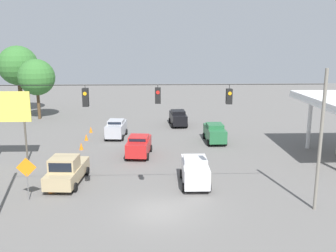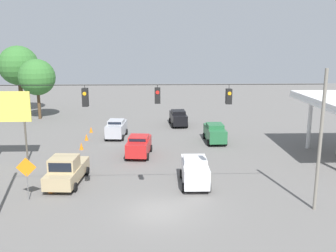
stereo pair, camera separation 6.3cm
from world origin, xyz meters
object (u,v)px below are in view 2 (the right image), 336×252
(overhead_signal_span, at_px, (156,127))
(sedan_red_withflow_mid, at_px, (139,145))
(sedan_white_crossing_near, at_px, (195,171))
(tree_horizon_right, at_px, (19,66))
(pickup_truck_tan_parked_shoulder, at_px, (67,170))
(roadside_billboard, at_px, (6,111))
(sedan_black_oncoming_deep, at_px, (178,118))
(traffic_cone_farthest, at_px, (91,130))
(traffic_cone_third, at_px, (71,157))
(work_zone_sign, at_px, (26,171))
(tree_horizon_left, at_px, (37,77))
(traffic_cone_nearest, at_px, (51,188))
(sedan_green_oncoming_far, at_px, (215,133))
(traffic_cone_fifth, at_px, (86,137))
(traffic_cone_second, at_px, (62,170))
(traffic_cone_fourth, at_px, (81,146))
(sedan_silver_withflow_far, at_px, (116,128))

(overhead_signal_span, bearing_deg, sedan_red_withflow_mid, -82.44)
(sedan_white_crossing_near, distance_m, tree_horizon_right, 36.50)
(sedan_red_withflow_mid, relative_size, pickup_truck_tan_parked_shoulder, 0.80)
(roadside_billboard, bearing_deg, sedan_black_oncoming_deep, -138.21)
(overhead_signal_span, height_order, traffic_cone_farthest, overhead_signal_span)
(traffic_cone_third, relative_size, work_zone_sign, 0.24)
(sedan_white_crossing_near, xyz_separation_m, tree_horizon_left, (17.96, -24.09, 4.41))
(sedan_white_crossing_near, bearing_deg, sedan_black_oncoming_deep, -90.17)
(traffic_cone_third, bearing_deg, traffic_cone_nearest, 91.22)
(sedan_red_withflow_mid, bearing_deg, sedan_green_oncoming_far, -149.46)
(traffic_cone_third, bearing_deg, traffic_cone_farthest, -90.10)
(traffic_cone_fifth, distance_m, roadside_billboard, 9.38)
(sedan_white_crossing_near, relative_size, work_zone_sign, 1.45)
(sedan_red_withflow_mid, relative_size, sedan_black_oncoming_deep, 0.94)
(traffic_cone_second, height_order, tree_horizon_left, tree_horizon_left)
(traffic_cone_fourth, height_order, traffic_cone_farthest, same)
(sedan_red_withflow_mid, distance_m, traffic_cone_farthest, 10.68)
(sedan_black_oncoming_deep, distance_m, traffic_cone_second, 19.73)
(tree_horizon_left, bearing_deg, traffic_cone_fifth, 125.35)
(pickup_truck_tan_parked_shoulder, relative_size, work_zone_sign, 1.83)
(sedan_black_oncoming_deep, bearing_deg, traffic_cone_nearest, 64.29)
(traffic_cone_third, relative_size, traffic_cone_fourth, 1.00)
(sedan_white_crossing_near, xyz_separation_m, pickup_truck_tan_parked_shoulder, (9.09, -0.54, -0.07))
(traffic_cone_nearest, xyz_separation_m, traffic_cone_third, (0.14, -6.76, 0.00))
(traffic_cone_farthest, height_order, work_zone_sign, work_zone_sign)
(traffic_cone_third, xyz_separation_m, traffic_cone_fifth, (-0.11, -6.96, 0.00))
(sedan_silver_withflow_far, relative_size, traffic_cone_nearest, 6.07)
(tree_horizon_left, distance_m, tree_horizon_right, 6.14)
(traffic_cone_third, xyz_separation_m, traffic_cone_farthest, (-0.02, -10.40, 0.00))
(traffic_cone_third, distance_m, traffic_cone_fourth, 3.54)
(pickup_truck_tan_parked_shoulder, distance_m, roadside_billboard, 8.71)
(sedan_white_crossing_near, xyz_separation_m, traffic_cone_fourth, (9.72, -9.22, -0.70))
(traffic_cone_fifth, bearing_deg, pickup_truck_tan_parked_shoulder, 93.59)
(roadside_billboard, height_order, tree_horizon_right, tree_horizon_right)
(pickup_truck_tan_parked_shoulder, distance_m, traffic_cone_fifth, 12.15)
(overhead_signal_span, relative_size, sedan_silver_withflow_far, 4.64)
(sedan_black_oncoming_deep, xyz_separation_m, traffic_cone_farthest, (10.00, 3.35, -0.62))
(overhead_signal_span, xyz_separation_m, traffic_cone_farthest, (7.24, -20.36, -4.84))
(sedan_red_withflow_mid, xyz_separation_m, traffic_cone_second, (5.68, 4.69, -0.61))
(sedan_green_oncoming_far, distance_m, tree_horizon_left, 25.07)
(sedan_black_oncoming_deep, distance_m, roadside_billboard, 20.54)
(pickup_truck_tan_parked_shoulder, distance_m, traffic_cone_fourth, 8.73)
(sedan_white_crossing_near, distance_m, sedan_green_oncoming_far, 11.96)
(overhead_signal_span, relative_size, tree_horizon_left, 2.45)
(overhead_signal_span, distance_m, traffic_cone_second, 10.94)
(sedan_silver_withflow_far, xyz_separation_m, traffic_cone_second, (3.03, 11.32, -0.65))
(tree_horizon_right, bearing_deg, pickup_truck_tan_parked_shoulder, 114.32)
(traffic_cone_second, height_order, traffic_cone_third, same)
(sedan_silver_withflow_far, xyz_separation_m, traffic_cone_nearest, (2.96, 14.80, -0.65))
(pickup_truck_tan_parked_shoulder, xyz_separation_m, tree_horizon_right, (12.73, -28.17, 5.69))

